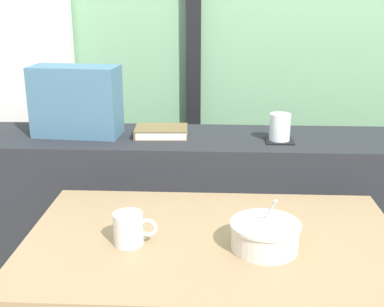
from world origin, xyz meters
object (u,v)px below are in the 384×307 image
juice_glass (280,128)px  throw_pillow (76,101)px  closed_book (161,132)px  breakfast_table (213,279)px  coaster_square (279,141)px  soup_bowl (265,236)px  ceramic_mug (129,229)px

juice_glass → throw_pillow: (-0.75, 0.05, 0.08)m
closed_book → throw_pillow: (-0.31, -0.00, 0.11)m
breakfast_table → coaster_square: size_ratio=9.92×
coaster_square → soup_bowl: size_ratio=0.56×
breakfast_table → juice_glass: (0.23, 0.56, 0.28)m
closed_book → ceramic_mug: 0.66m
soup_bowl → juice_glass: bearing=80.5°
throw_pillow → soup_bowl: 0.94m
throw_pillow → ceramic_mug: size_ratio=2.83×
throw_pillow → ceramic_mug: throw_pillow is taller
coaster_square → throw_pillow: throw_pillow is taller
closed_book → ceramic_mug: (-0.01, -0.65, -0.08)m
coaster_square → juice_glass: juice_glass is taller
coaster_square → ceramic_mug: size_ratio=0.88×
juice_glass → closed_book: 0.44m
coaster_square → closed_book: 0.44m
ceramic_mug → closed_book: bearing=89.0°
juice_glass → ceramic_mug: 0.76m
coaster_square → throw_pillow: (-0.75, 0.05, 0.13)m
ceramic_mug → breakfast_table: bearing=11.5°
closed_book → juice_glass: bearing=-6.1°
coaster_square → ceramic_mug: coaster_square is taller
juice_glass → throw_pillow: throw_pillow is taller
coaster_square → juice_glass: size_ratio=1.03×
breakfast_table → coaster_square: bearing=67.6°
breakfast_table → soup_bowl: (0.13, -0.05, 0.16)m
juice_glass → closed_book: size_ratio=0.48×
soup_bowl → closed_book: bearing=116.7°
coaster_square → soup_bowl: soup_bowl is taller
closed_book → soup_bowl: 0.75m
breakfast_table → ceramic_mug: ceramic_mug is taller
juice_glass → throw_pillow: size_ratio=0.30×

